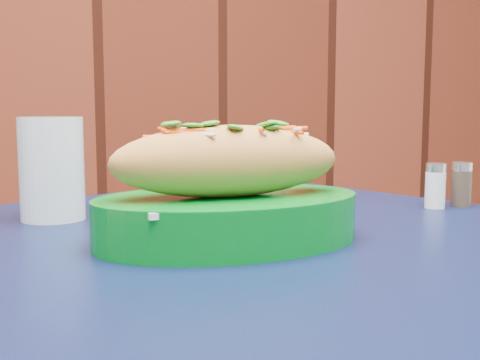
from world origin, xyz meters
name	(u,v)px	position (x,y,z in m)	size (l,w,h in m)	color
cafe_table	(249,310)	(0.03, 1.70, 0.66)	(1.05, 1.05, 0.75)	black
banh_mi_basket	(229,194)	(0.00, 1.68, 0.80)	(0.30, 0.20, 0.13)	#007018
salad_plate	(268,174)	(0.15, 1.94, 0.79)	(0.20, 0.20, 0.11)	white
water_glass	(52,169)	(-0.18, 1.87, 0.82)	(0.08, 0.08, 0.13)	silver
salt_shaker	(435,186)	(0.34, 1.79, 0.78)	(0.03, 0.03, 0.06)	white
pepper_shaker	(461,184)	(0.39, 1.79, 0.78)	(0.03, 0.03, 0.06)	#3F3326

